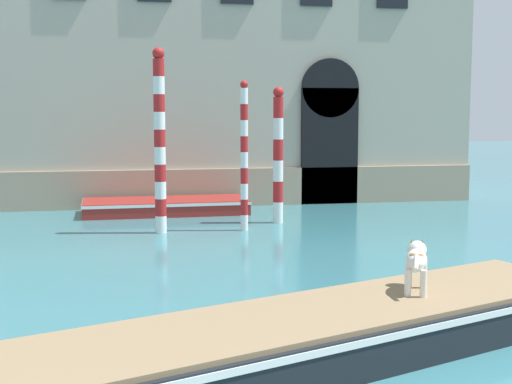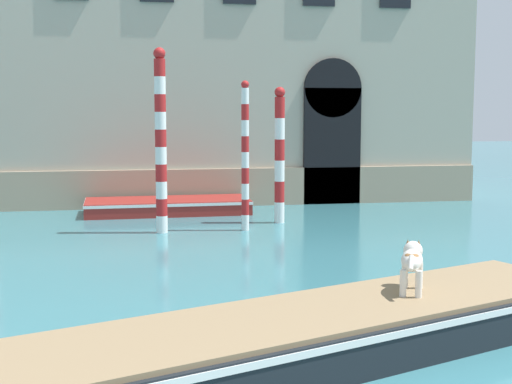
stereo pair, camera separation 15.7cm
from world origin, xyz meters
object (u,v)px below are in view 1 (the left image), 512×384
(boat_moored_near_palazzo, at_px, (166,206))
(mooring_pole_4, at_px, (160,140))
(mooring_pole_0, at_px, (244,156))
(dog_on_deck, at_px, (417,260))
(mooring_pole_2, at_px, (278,155))
(boat_foreground, at_px, (323,332))

(boat_moored_near_palazzo, distance_m, mooring_pole_4, 3.79)
(mooring_pole_0, relative_size, mooring_pole_4, 0.83)
(dog_on_deck, xyz_separation_m, mooring_pole_0, (-0.84, 8.35, 0.83))
(dog_on_deck, height_order, boat_moored_near_palazzo, dog_on_deck)
(dog_on_deck, xyz_separation_m, mooring_pole_2, (0.22, 9.35, 0.78))
(mooring_pole_4, bearing_deg, boat_foreground, -81.05)
(mooring_pole_0, height_order, mooring_pole_4, mooring_pole_4)
(mooring_pole_4, bearing_deg, mooring_pole_0, -0.58)
(mooring_pole_2, relative_size, mooring_pole_4, 0.80)
(boat_foreground, relative_size, mooring_pole_2, 2.40)
(boat_foreground, xyz_separation_m, mooring_pole_4, (-1.42, 9.01, 1.89))
(boat_foreground, relative_size, boat_moored_near_palazzo, 1.81)
(mooring_pole_0, xyz_separation_m, mooring_pole_4, (-2.01, 0.02, 0.38))
(mooring_pole_0, bearing_deg, boat_foreground, -93.77)
(mooring_pole_0, distance_m, mooring_pole_2, 1.46)
(dog_on_deck, height_order, mooring_pole_0, mooring_pole_0)
(mooring_pole_2, bearing_deg, mooring_pole_0, -136.60)
(dog_on_deck, height_order, mooring_pole_2, mooring_pole_2)
(boat_moored_near_palazzo, xyz_separation_m, mooring_pole_4, (-0.30, -3.21, 1.99))
(boat_moored_near_palazzo, relative_size, mooring_pole_0, 1.28)
(boat_foreground, bearing_deg, dog_on_deck, 2.91)
(boat_moored_near_palazzo, distance_m, mooring_pole_2, 3.88)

